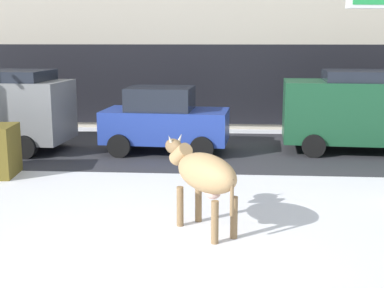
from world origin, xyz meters
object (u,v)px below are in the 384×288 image
(cow_tan, at_px, (204,174))
(car_darkgreen_van, at_px, (367,109))
(pedestrian_by_cars, at_px, (363,110))
(car_blue_hatchback, at_px, (165,120))
(pedestrian_near_billboard, at_px, (329,110))

(cow_tan, relative_size, car_darkgreen_van, 0.37)
(cow_tan, distance_m, pedestrian_by_cars, 10.40)
(pedestrian_by_cars, bearing_deg, car_darkgreen_van, -101.46)
(cow_tan, height_order, car_blue_hatchback, car_blue_hatchback)
(car_blue_hatchback, height_order, pedestrian_near_billboard, car_blue_hatchback)
(car_blue_hatchback, height_order, pedestrian_by_cars, car_blue_hatchback)
(cow_tan, xyz_separation_m, pedestrian_near_billboard, (3.71, 9.22, -0.11))
(car_darkgreen_van, bearing_deg, car_blue_hatchback, -175.52)
(car_blue_hatchback, bearing_deg, pedestrian_near_billboard, 30.46)
(pedestrian_near_billboard, relative_size, pedestrian_by_cars, 1.00)
(pedestrian_near_billboard, bearing_deg, cow_tan, -111.89)
(car_darkgreen_van, relative_size, pedestrian_near_billboard, 2.73)
(pedestrian_near_billboard, distance_m, pedestrian_by_cars, 1.11)
(cow_tan, bearing_deg, pedestrian_by_cars, 62.45)
(car_blue_hatchback, distance_m, pedestrian_by_cars, 6.93)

